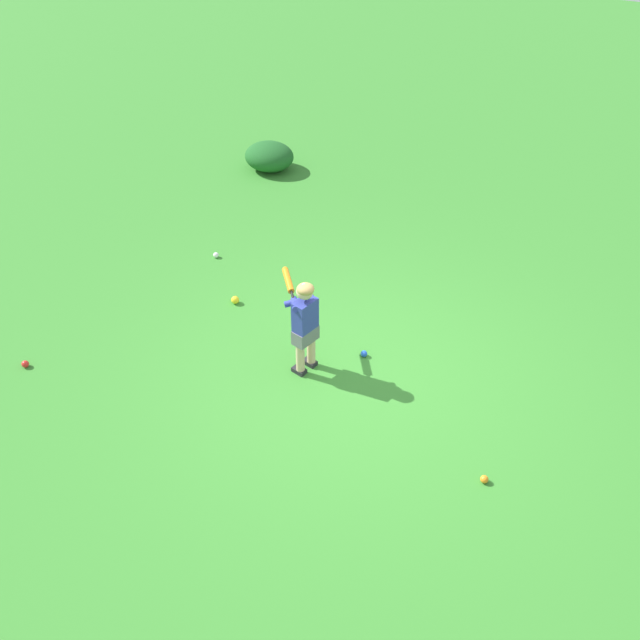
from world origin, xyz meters
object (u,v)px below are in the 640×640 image
play_ball_far_left (484,479)px  child_batter (304,318)px  play_ball_center_lawn (25,364)px  play_ball_far_right (216,255)px  play_ball_midfield (364,354)px  play_ball_near_batter (235,300)px

play_ball_far_left → child_batter: bearing=165.9°
play_ball_center_lawn → play_ball_far_right: bearing=81.1°
play_ball_center_lawn → play_ball_far_left: play_ball_center_lawn is taller
play_ball_far_left → play_ball_midfield: (-1.68, 1.01, 0.00)m
child_batter → play_ball_midfield: child_batter is taller
play_ball_far_left → play_ball_midfield: 1.96m
child_batter → play_ball_far_right: size_ratio=14.69×
child_batter → play_ball_midfield: bearing=45.3°
play_ball_far_right → child_batter: bearing=-31.7°
child_batter → play_ball_far_left: bearing=-14.1°
play_ball_far_right → play_ball_near_batter: bearing=-41.3°
play_ball_far_right → play_ball_center_lawn: size_ratio=0.95×
play_ball_far_left → play_ball_near_batter: 3.63m
play_ball_center_lawn → play_ball_midfield: 3.59m
play_ball_far_right → play_ball_near_batter: 1.10m
play_ball_far_right → play_ball_center_lawn: play_ball_center_lawn is taller
child_batter → play_ball_midfield: size_ratio=14.91×
play_ball_far_left → play_ball_near_batter: bearing=161.9°
play_ball_center_lawn → play_ball_midfield: (3.04, 1.92, -0.00)m
play_ball_far_right → play_ball_midfield: bearing=-18.1°
play_ball_far_right → play_ball_center_lawn: bearing=-98.9°
play_ball_far_right → play_ball_far_left: 4.66m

